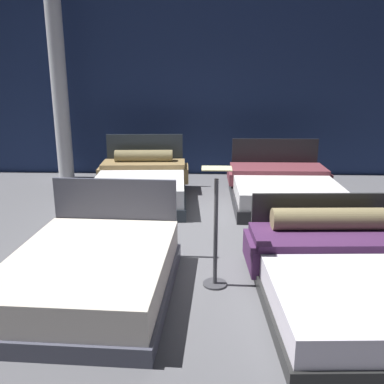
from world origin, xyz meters
The scene contains 8 objects.
ground_plane centered at (0.00, 0.00, -0.01)m, with size 18.00×18.00×0.02m, color #5B5B60.
showroom_back_wall centered at (0.00, 3.61, 1.75)m, with size 18.00×0.06×3.50m, color navy.
bed_0 centered at (-1.16, -1.52, 0.23)m, with size 1.56×2.01×0.91m.
bed_1 centered at (1.23, -1.51, 0.22)m, with size 1.79×2.21×0.76m.
bed_2 centered at (-1.17, 1.59, 0.26)m, with size 1.64×2.12×0.98m.
bed_3 centered at (1.15, 1.53, 0.23)m, with size 1.71×2.02×0.92m.
price_sign centered at (0.00, -1.28, 0.47)m, with size 0.28×0.24×1.20m.
support_pillar centered at (-2.91, 3.06, 1.75)m, with size 0.30×0.30×3.50m, color silver.
Camera 1 is at (-0.10, -5.07, 2.03)m, focal length 39.24 mm.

